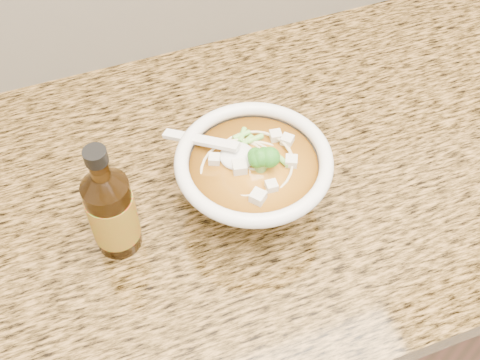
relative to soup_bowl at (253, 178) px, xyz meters
name	(u,v)px	position (x,y,z in m)	size (l,w,h in m)	color
cabinet	(312,284)	(0.17, 0.05, -0.52)	(4.00, 0.65, 0.86)	#301D0E
counter_slab	(339,151)	(0.17, 0.05, -0.07)	(4.00, 0.68, 0.04)	olive
soup_bowl	(253,178)	(0.00, 0.00, 0.00)	(0.22, 0.22, 0.12)	white
hot_sauce_bottle	(112,211)	(-0.20, 0.00, 0.02)	(0.07, 0.07, 0.19)	black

